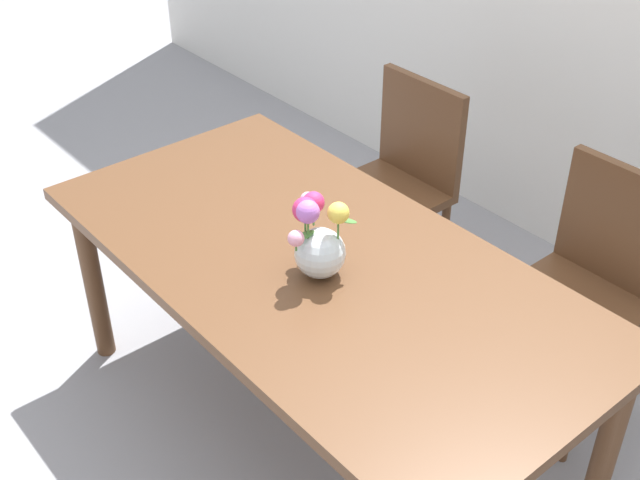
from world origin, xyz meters
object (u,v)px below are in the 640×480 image
at_px(flower_vase, 318,241).
at_px(chair_left, 399,176).
at_px(dining_table, 318,280).
at_px(chair_right, 590,280).

bearing_deg(flower_vase, chair_left, 120.88).
bearing_deg(chair_left, dining_table, 119.40).
distance_m(chair_left, flower_vase, 1.04).
distance_m(chair_right, flower_vase, 0.99).
height_order(dining_table, chair_right, chair_right).
distance_m(chair_left, chair_right, 0.90).
height_order(chair_left, chair_right, same).
xyz_separation_m(chair_right, flower_vase, (-0.39, -0.85, 0.32)).
bearing_deg(chair_right, dining_table, 60.60).
xyz_separation_m(chair_left, chair_right, (0.90, 0.00, 0.00)).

